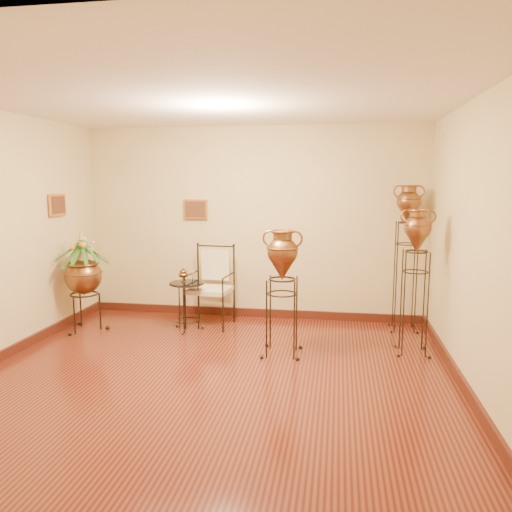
% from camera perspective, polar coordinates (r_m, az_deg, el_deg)
% --- Properties ---
extents(ground, '(5.00, 5.00, 0.00)m').
position_cam_1_polar(ground, '(5.26, -5.16, -14.00)').
color(ground, maroon).
rests_on(ground, ground).
extents(room_shell, '(5.02, 5.02, 2.81)m').
position_cam_1_polar(room_shell, '(4.88, -5.48, 5.20)').
color(room_shell, beige).
rests_on(room_shell, ground).
extents(amphora_tall, '(0.45, 0.45, 1.99)m').
position_cam_1_polar(amphora_tall, '(6.98, 16.77, -0.04)').
color(amphora_tall, black).
rests_on(amphora_tall, ground).
extents(amphora_mid, '(0.49, 0.49, 1.72)m').
position_cam_1_polar(amphora_mid, '(6.07, 17.73, -2.71)').
color(amphora_mid, black).
rests_on(amphora_mid, ground).
extents(amphora_short, '(0.47, 0.47, 1.49)m').
position_cam_1_polar(amphora_short, '(5.79, 3.00, -4.13)').
color(amphora_short, black).
rests_on(amphora_short, ground).
extents(planter_urn, '(0.90, 0.90, 1.45)m').
position_cam_1_polar(planter_urn, '(7.10, -19.17, -1.69)').
color(planter_urn, black).
rests_on(planter_urn, ground).
extents(armchair, '(0.68, 0.64, 1.12)m').
position_cam_1_polar(armchair, '(6.98, -5.28, -3.50)').
color(armchair, black).
rests_on(armchair, ground).
extents(side_table, '(0.49, 0.49, 0.84)m').
position_cam_1_polar(side_table, '(6.86, -7.89, -5.60)').
color(side_table, black).
rests_on(side_table, ground).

